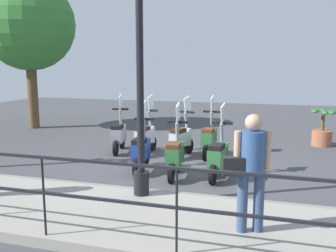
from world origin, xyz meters
The scene contains 14 objects.
ground_plane centered at (0.00, 0.00, 0.00)m, with size 28.00×28.00×0.00m, color #424247.
promenade_walkway centered at (-3.15, 0.00, 0.07)m, with size 2.20×20.00×0.15m.
fence_railing centered at (-4.20, 0.00, 0.91)m, with size 0.04×16.03×1.07m.
lamp_post_near centered at (-2.40, 0.22, 1.98)m, with size 0.26×0.90×4.15m.
pedestrian_with_bag centered at (-3.34, -1.65, 1.08)m, with size 0.44×0.62×1.59m.
tree_large centered at (3.49, 6.59, 3.69)m, with size 3.25×3.25×5.33m.
potted_palm centered at (3.25, -3.25, 0.45)m, with size 1.06×0.66×1.05m.
scooter_near_0 centered at (-0.69, -0.84, 0.48)m, with size 1.23×0.44×1.54m.
scooter_near_1 centered at (-0.84, 0.05, 0.48)m, with size 1.23×0.44×1.54m.
scooter_near_2 centered at (-0.63, 0.88, 0.48)m, with size 1.23×0.44×1.54m.
scooter_far_0 centered at (1.05, -0.34, 0.48)m, with size 1.23×0.44×1.54m.
scooter_far_1 centered at (0.82, 0.34, 0.48)m, with size 1.21×0.52×1.54m.
scooter_far_2 centered at (0.85, 1.31, 0.48)m, with size 1.23×0.44×1.54m.
scooter_far_3 centered at (0.89, 2.08, 0.48)m, with size 1.22×0.49×1.54m.
Camera 1 is at (-8.17, -1.94, 2.39)m, focal length 40.00 mm.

